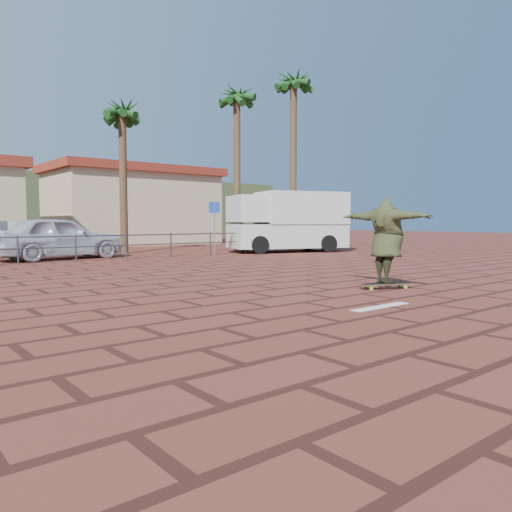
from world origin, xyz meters
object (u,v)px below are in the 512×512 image
at_px(longboard, 386,284).
at_px(car_white, 17,239).
at_px(skateboarder, 387,241).
at_px(campervan, 288,221).
at_px(car_silver, 58,238).

relative_size(longboard, car_white, 0.27).
bearing_deg(car_white, longboard, -156.32).
relative_size(skateboarder, car_white, 0.51).
bearing_deg(skateboarder, campervan, -32.84).
bearing_deg(car_white, skateboarder, -156.32).
bearing_deg(longboard, skateboarder, -154.31).
xyz_separation_m(skateboarder, car_silver, (-2.82, 13.55, -0.22)).
relative_size(campervan, car_silver, 1.22).
relative_size(longboard, skateboarder, 0.52).
distance_m(skateboarder, car_white, 16.73).
height_order(campervan, car_silver, campervan).
height_order(longboard, skateboarder, skateboarder).
bearing_deg(skateboarder, car_white, 13.47).
bearing_deg(longboard, car_silver, 125.64).
height_order(skateboarder, car_white, skateboarder).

